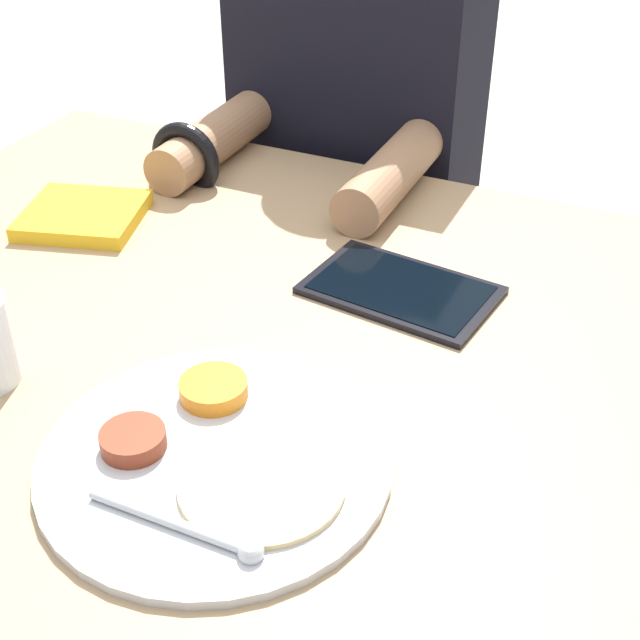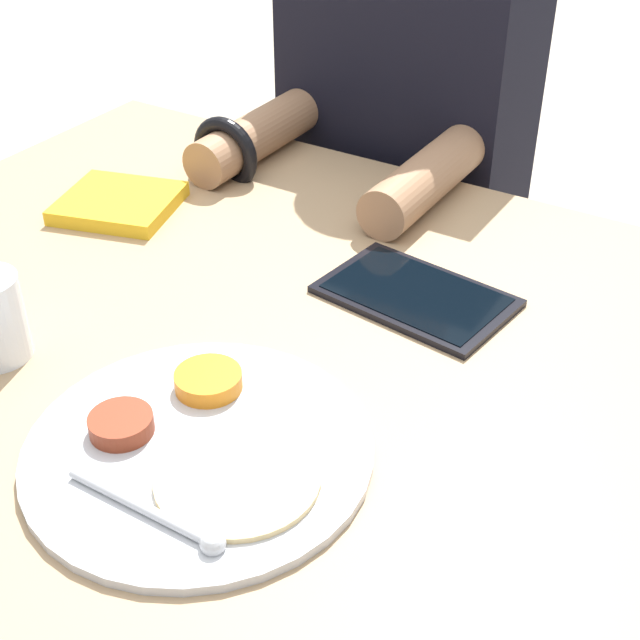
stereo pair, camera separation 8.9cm
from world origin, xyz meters
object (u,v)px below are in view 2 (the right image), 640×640
at_px(tablet_device, 416,296).
at_px(red_notebook, 119,204).
at_px(person_diner, 399,219).
at_px(thali_tray, 199,448).

bearing_deg(tablet_device, red_notebook, -178.50).
relative_size(tablet_device, person_diner, 0.18).
height_order(tablet_device, person_diner, person_diner).
bearing_deg(thali_tray, person_diner, 103.79).
bearing_deg(thali_tray, red_notebook, 140.26).
distance_m(tablet_device, person_diner, 0.54).
bearing_deg(thali_tray, tablet_device, 81.29).
bearing_deg(red_notebook, tablet_device, 1.50).
bearing_deg(tablet_device, person_diner, 118.76).
height_order(red_notebook, person_diner, person_diner).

